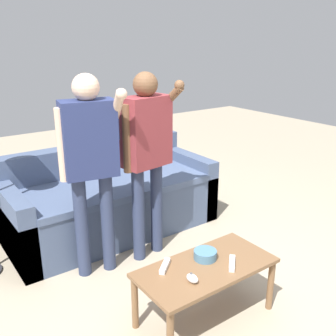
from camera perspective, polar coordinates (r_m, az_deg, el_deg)
name	(u,v)px	position (r m, az deg, el deg)	size (l,w,h in m)	color
ground_plane	(217,304)	(2.94, 7.24, -19.19)	(12.00, 12.00, 0.00)	tan
couch	(110,200)	(3.82, -8.49, -4.68)	(1.96, 0.89, 0.80)	#475675
coffee_table	(206,273)	(2.62, 5.57, -15.14)	(0.92, 0.45, 0.40)	brown
snack_bowl	(205,255)	(2.65, 5.48, -12.55)	(0.15, 0.15, 0.06)	teal
game_remote_nunchuk	(192,278)	(2.43, 3.59, -15.86)	(0.06, 0.09, 0.05)	white
player_left	(90,154)	(2.90, -11.34, 1.99)	(0.45, 0.41, 1.57)	#2D3856
player_center	(147,146)	(3.10, -3.14, 3.31)	(0.48, 0.31, 1.56)	#2D3856
game_remote_wand_near	(165,266)	(2.55, -0.46, -14.19)	(0.14, 0.13, 0.03)	white
game_remote_wand_far	(232,263)	(2.61, 9.39, -13.63)	(0.14, 0.14, 0.03)	white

